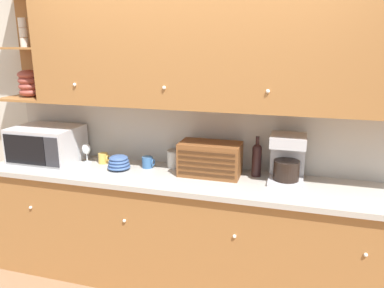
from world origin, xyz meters
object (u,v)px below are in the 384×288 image
wine_glass (86,149)px  mug (148,162)px  wine_bottle (257,158)px  bowl_stack_on_counter (119,163)px  bread_box (210,159)px  storage_canister (174,158)px  mug_blue_second (103,158)px  coffee_maker (287,158)px  microwave (47,144)px

wine_glass → mug: bearing=2.1°
wine_glass → wine_bottle: wine_bottle is taller
bowl_stack_on_counter → mug: bowl_stack_on_counter is taller
mug → bread_box: bread_box is taller
storage_canister → bread_box: bearing=-19.1°
mug_blue_second → coffee_maker: (1.52, -0.01, 0.13)m
mug_blue_second → storage_canister: (0.61, 0.08, 0.03)m
wine_glass → mug: (0.56, 0.02, -0.07)m
mug_blue_second → coffee_maker: coffee_maker is taller
wine_glass → storage_canister: (0.76, 0.11, -0.05)m
bowl_stack_on_counter → wine_bottle: bearing=8.1°
microwave → mug_blue_second: microwave is taller
bread_box → bowl_stack_on_counter: bearing=-173.8°
microwave → wine_glass: size_ratio=3.20×
mug_blue_second → wine_bottle: 1.30m
mug_blue_second → wine_bottle: (1.29, 0.05, 0.10)m
wine_glass → mug: 0.56m
mug → bread_box: (0.54, -0.03, 0.08)m
wine_bottle → coffee_maker: (0.23, -0.06, 0.04)m
mug → microwave: bearing=-175.1°
microwave → wine_glass: microwave is taller
wine_glass → mug_blue_second: bearing=8.7°
coffee_maker → bread_box: bearing=-177.9°
storage_canister → mug_blue_second: bearing=-172.2°
bread_box → wine_bottle: 0.36m
microwave → wine_bottle: size_ratio=1.75×
bowl_stack_on_counter → bread_box: bearing=6.2°
microwave → coffee_maker: size_ratio=1.54×
wine_bottle → bread_box: bearing=-167.7°
wine_glass → bowl_stack_on_counter: 0.36m
mug → wine_glass: bearing=-177.9°
bowl_stack_on_counter → wine_glass: bearing=165.7°
microwave → wine_glass: 0.36m
microwave → wine_glass: (0.35, 0.06, -0.04)m
mug_blue_second → wine_bottle: size_ratio=0.29×
storage_canister → wine_bottle: bearing=-3.3°
mug → coffee_maker: size_ratio=0.28×
mug → wine_bottle: 0.89m
coffee_maker → mug: bearing=179.6°
microwave → mug: size_ratio=5.48×
wine_glass → mug: wine_glass is taller
bread_box → wine_bottle: wine_bottle is taller
storage_canister → wine_bottle: (0.68, -0.04, 0.07)m
wine_glass → bread_box: (1.09, -0.01, 0.01)m
mug → storage_canister: storage_canister is taller
bowl_stack_on_counter → coffee_maker: 1.33m
mug_blue_second → coffee_maker: 1.53m
coffee_maker → storage_canister: bearing=174.1°
wine_glass → storage_canister: wine_glass is taller
microwave → mug_blue_second: bearing=9.0°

